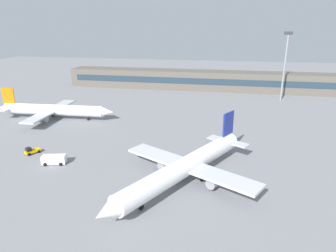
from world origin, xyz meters
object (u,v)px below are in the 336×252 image
floodlight_tower_west (285,62)px  baggage_tug_yellow (32,151)px  airplane_mid (54,110)px  airplane_near (185,167)px  service_van_white (54,159)px

floodlight_tower_west → baggage_tug_yellow: bearing=-134.3°
airplane_mid → airplane_near: bearing=-34.4°
airplane_near → airplane_mid: size_ratio=0.97×
airplane_mid → baggage_tug_yellow: size_ratio=10.63×
airplane_near → airplane_mid: airplane_near is taller
baggage_tug_yellow → service_van_white: bearing=-25.3°
airplane_near → floodlight_tower_west: (29.22, 75.64, 12.58)m
airplane_near → baggage_tug_yellow: size_ratio=10.30×
airplane_mid → baggage_tug_yellow: bearing=-69.2°
airplane_near → service_van_white: 30.13m
service_van_white → airplane_near: bearing=-4.1°
service_van_white → floodlight_tower_west: floodlight_tower_west is taller
airplane_near → floodlight_tower_west: size_ratio=1.44×
airplane_mid → baggage_tug_yellow: (10.36, -27.32, -2.28)m
baggage_tug_yellow → service_van_white: (8.49, -4.02, 0.31)m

